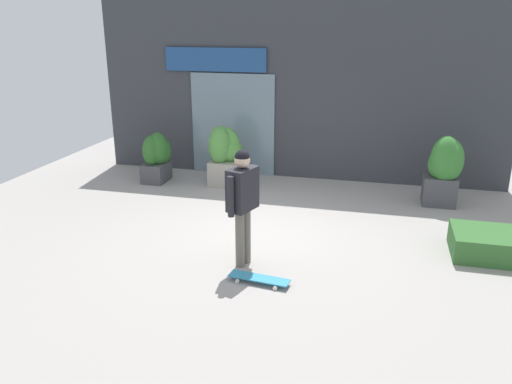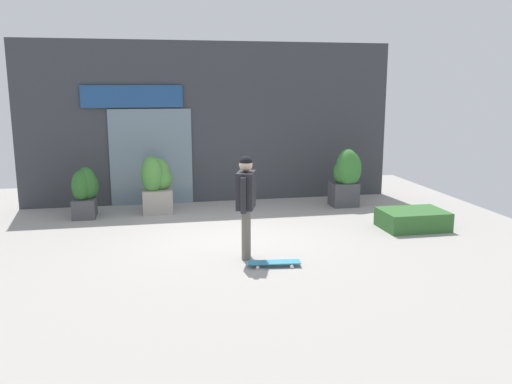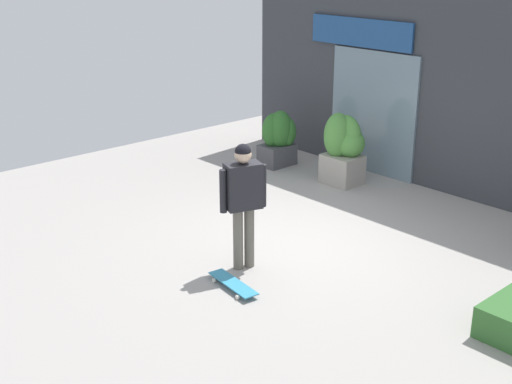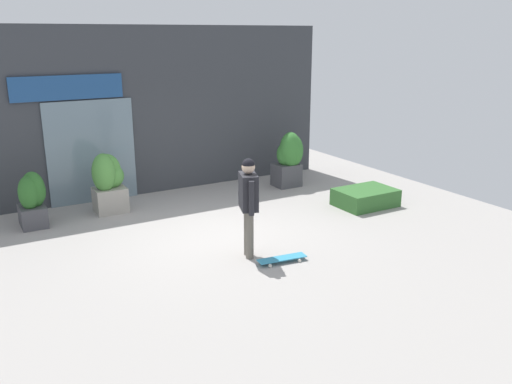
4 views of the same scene
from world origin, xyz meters
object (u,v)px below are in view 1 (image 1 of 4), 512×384
at_px(planter_box_left, 444,168).
at_px(planter_box_mid, 225,154).
at_px(skateboard, 259,278).
at_px(skateboarder, 243,196).
at_px(planter_box_right, 157,156).

height_order(planter_box_left, planter_box_mid, planter_box_left).
bearing_deg(planter_box_mid, skateboard, -66.90).
height_order(skateboarder, planter_box_left, skateboarder).
relative_size(skateboard, planter_box_mid, 0.67).
xyz_separation_m(skateboard, planter_box_mid, (-1.71, 4.01, 0.61)).
distance_m(skateboarder, planter_box_right, 4.45).
distance_m(skateboarder, skateboard, 1.14).
height_order(planter_box_right, planter_box_mid, planter_box_mid).
relative_size(skateboarder, planter_box_right, 1.57).
height_order(skateboard, planter_box_right, planter_box_right).
relative_size(skateboarder, skateboard, 1.99).
height_order(skateboard, planter_box_mid, planter_box_mid).
bearing_deg(skateboard, planter_box_right, 136.45).
distance_m(planter_box_right, planter_box_mid, 1.50).
bearing_deg(planter_box_left, planter_box_right, 178.68).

